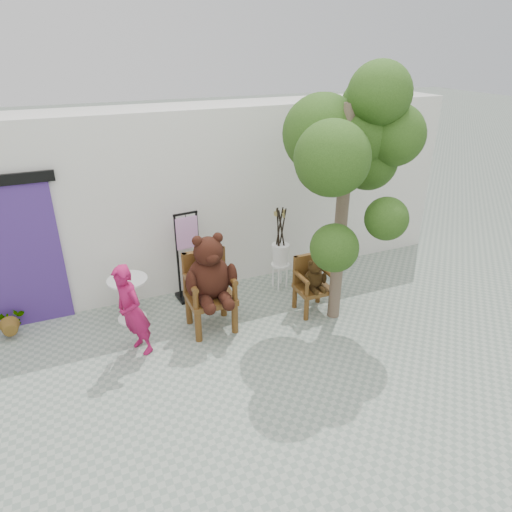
{
  "coord_description": "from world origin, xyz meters",
  "views": [
    {
      "loc": [
        -2.14,
        -4.21,
        3.95
      ],
      "look_at": [
        0.31,
        1.57,
        0.95
      ],
      "focal_mm": 32.0,
      "sensor_mm": 36.0,
      "label": 1
    }
  ],
  "objects_px": {
    "cafe_table": "(129,294)",
    "tree": "(355,142)",
    "stool_bucket": "(280,254)",
    "display_stand": "(189,266)",
    "chair_big": "(210,277)",
    "chair_small": "(313,280)",
    "person": "(132,311)"
  },
  "relations": [
    {
      "from": "chair_big",
      "to": "chair_small",
      "type": "relative_size",
      "value": 1.67
    },
    {
      "from": "cafe_table",
      "to": "display_stand",
      "type": "bearing_deg",
      "value": 15.41
    },
    {
      "from": "display_stand",
      "to": "tree",
      "type": "relative_size",
      "value": 0.41
    },
    {
      "from": "chair_big",
      "to": "person",
      "type": "distance_m",
      "value": 1.18
    },
    {
      "from": "chair_big",
      "to": "tree",
      "type": "distance_m",
      "value": 2.76
    },
    {
      "from": "display_stand",
      "to": "chair_big",
      "type": "bearing_deg",
      "value": -92.91
    },
    {
      "from": "cafe_table",
      "to": "stool_bucket",
      "type": "bearing_deg",
      "value": 0.43
    },
    {
      "from": "chair_small",
      "to": "cafe_table",
      "type": "distance_m",
      "value": 2.83
    },
    {
      "from": "cafe_table",
      "to": "display_stand",
      "type": "height_order",
      "value": "display_stand"
    },
    {
      "from": "display_stand",
      "to": "cafe_table",
      "type": "bearing_deg",
      "value": -170.53
    },
    {
      "from": "cafe_table",
      "to": "tree",
      "type": "distance_m",
      "value": 3.97
    },
    {
      "from": "cafe_table",
      "to": "tree",
      "type": "height_order",
      "value": "tree"
    },
    {
      "from": "cafe_table",
      "to": "stool_bucket",
      "type": "distance_m",
      "value": 2.56
    },
    {
      "from": "person",
      "to": "cafe_table",
      "type": "xyz_separation_m",
      "value": [
        0.08,
        0.9,
        -0.24
      ]
    },
    {
      "from": "chair_big",
      "to": "cafe_table",
      "type": "height_order",
      "value": "chair_big"
    },
    {
      "from": "person",
      "to": "chair_small",
      "type": "bearing_deg",
      "value": 65.62
    },
    {
      "from": "tree",
      "to": "stool_bucket",
      "type": "bearing_deg",
      "value": 115.78
    },
    {
      "from": "stool_bucket",
      "to": "tree",
      "type": "bearing_deg",
      "value": -64.22
    },
    {
      "from": "chair_small",
      "to": "tree",
      "type": "distance_m",
      "value": 2.2
    },
    {
      "from": "person",
      "to": "display_stand",
      "type": "bearing_deg",
      "value": 111.58
    },
    {
      "from": "tree",
      "to": "cafe_table",
      "type": "bearing_deg",
      "value": 160.7
    },
    {
      "from": "cafe_table",
      "to": "display_stand",
      "type": "relative_size",
      "value": 0.47
    },
    {
      "from": "stool_bucket",
      "to": "tree",
      "type": "xyz_separation_m",
      "value": [
        0.53,
        -1.1,
        2.05
      ]
    },
    {
      "from": "chair_big",
      "to": "cafe_table",
      "type": "xyz_separation_m",
      "value": [
        -1.07,
        0.69,
        -0.41
      ]
    },
    {
      "from": "chair_big",
      "to": "chair_small",
      "type": "bearing_deg",
      "value": -5.32
    },
    {
      "from": "display_stand",
      "to": "tree",
      "type": "bearing_deg",
      "value": -39.4
    },
    {
      "from": "chair_small",
      "to": "tree",
      "type": "bearing_deg",
      "value": -31.37
    },
    {
      "from": "display_stand",
      "to": "chair_small",
      "type": "bearing_deg",
      "value": -39.86
    },
    {
      "from": "stool_bucket",
      "to": "person",
      "type": "bearing_deg",
      "value": -160.8
    },
    {
      "from": "display_stand",
      "to": "stool_bucket",
      "type": "distance_m",
      "value": 1.55
    },
    {
      "from": "chair_small",
      "to": "person",
      "type": "height_order",
      "value": "person"
    },
    {
      "from": "chair_small",
      "to": "display_stand",
      "type": "height_order",
      "value": "display_stand"
    }
  ]
}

